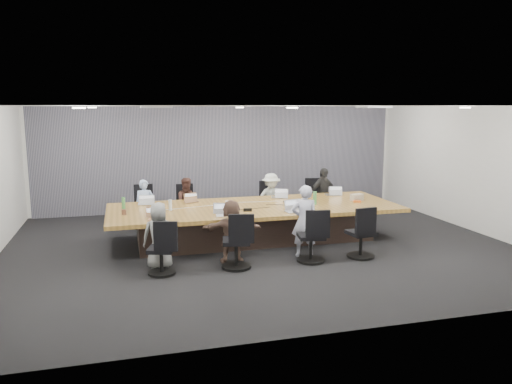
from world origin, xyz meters
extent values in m
cube|color=black|center=(0.00, 0.00, 0.00)|extent=(10.00, 8.00, 0.00)
cube|color=white|center=(0.00, 0.00, 2.80)|extent=(10.00, 8.00, 0.00)
cube|color=silver|center=(0.00, 4.00, 1.40)|extent=(10.00, 0.00, 2.80)
cube|color=silver|center=(0.00, -4.00, 1.40)|extent=(10.00, 0.00, 2.80)
cube|color=silver|center=(5.00, 0.00, 1.40)|extent=(0.00, 8.00, 2.80)
cube|color=slate|center=(0.00, 3.92, 1.40)|extent=(9.80, 0.04, 2.80)
cube|color=#34251F|center=(0.00, 0.50, 0.33)|extent=(4.80, 1.40, 0.66)
cube|color=olive|center=(0.00, 0.50, 0.70)|extent=(6.00, 2.20, 0.08)
imported|color=#A7C0EA|center=(-2.19, 1.85, 0.59)|extent=(0.44, 0.30, 1.18)
cube|color=#B2B2B7|center=(-2.19, 1.30, 0.75)|extent=(0.34, 0.25, 0.02)
imported|color=#3F2520|center=(-1.22, 1.85, 0.60)|extent=(0.61, 0.49, 1.19)
cube|color=#8C6647|center=(-1.22, 1.30, 0.75)|extent=(0.33, 0.26, 0.02)
imported|color=beige|center=(0.77, 1.85, 0.61)|extent=(0.85, 0.57, 1.22)
cube|color=#B2B2B7|center=(0.77, 1.30, 0.75)|extent=(0.33, 0.27, 0.02)
imported|color=#2B2B2C|center=(2.10, 1.85, 0.66)|extent=(0.82, 0.50, 1.31)
cube|color=#B2B2B7|center=(2.10, 1.30, 0.75)|extent=(0.33, 0.25, 0.02)
imported|color=gray|center=(-2.08, -0.85, 0.58)|extent=(0.61, 0.43, 1.17)
cube|color=#8C6647|center=(-2.08, -0.30, 0.75)|extent=(0.34, 0.27, 0.02)
imported|color=brown|center=(-0.79, -0.85, 0.58)|extent=(1.12, 0.54, 1.16)
cube|color=#B2B2B7|center=(-0.79, -0.30, 0.75)|extent=(0.38, 0.29, 0.02)
imported|color=#B0B1C8|center=(0.60, -0.85, 0.68)|extent=(0.56, 0.43, 1.36)
cube|color=#B2B2B7|center=(0.60, -0.30, 0.75)|extent=(0.38, 0.28, 0.02)
cylinder|color=#4A9A4D|center=(-2.65, 0.81, 0.87)|extent=(0.08, 0.08, 0.25)
cylinder|color=#4A9A4D|center=(1.27, 0.31, 0.88)|extent=(0.10, 0.10, 0.28)
cylinder|color=silver|center=(-1.75, 0.47, 0.85)|extent=(0.07, 0.07, 0.22)
cylinder|color=white|center=(-0.56, 0.62, 0.79)|extent=(0.10, 0.10, 0.11)
cylinder|color=white|center=(1.08, 0.54, 0.78)|extent=(0.09, 0.09, 0.09)
cylinder|color=brown|center=(-2.65, 0.30, 0.79)|extent=(0.12, 0.12, 0.11)
cube|color=black|center=(-0.67, 0.18, 0.76)|extent=(0.18, 0.14, 0.03)
cube|color=black|center=(0.78, 0.69, 0.76)|extent=(0.15, 0.10, 0.03)
cube|color=black|center=(-0.28, 0.00, 0.77)|extent=(0.17, 0.07, 0.06)
cube|color=#BAAB91|center=(2.34, 0.50, 0.81)|extent=(0.29, 0.22, 0.14)
cube|color=#D95D1B|center=(2.26, 0.33, 0.76)|extent=(0.19, 0.16, 0.04)
camera|label=1|loc=(-2.65, -9.38, 2.79)|focal=35.00mm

